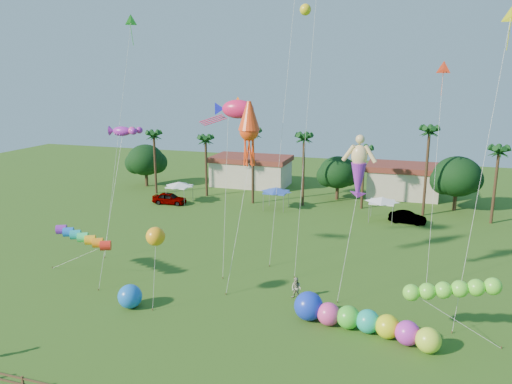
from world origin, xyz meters
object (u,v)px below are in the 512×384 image
(car_a, at_px, (169,198))
(caterpillar_inflatable, at_px, (358,320))
(spectator_b, at_px, (296,288))
(blue_ball, at_px, (130,296))
(car_b, at_px, (407,217))

(car_a, distance_m, caterpillar_inflatable, 40.67)
(spectator_b, distance_m, blue_ball, 13.31)
(spectator_b, xyz_separation_m, blue_ball, (-12.08, -5.59, 0.03))
(car_b, relative_size, spectator_b, 2.41)
(car_a, distance_m, blue_ball, 31.98)
(car_b, relative_size, blue_ball, 2.33)
(car_a, bearing_deg, spectator_b, -138.42)
(spectator_b, relative_size, caterpillar_inflatable, 0.17)
(spectator_b, height_order, blue_ball, blue_ball)
(blue_ball, bearing_deg, car_a, 112.29)
(car_a, distance_m, car_b, 32.21)
(car_b, height_order, spectator_b, spectator_b)
(car_a, bearing_deg, caterpillar_inflatable, -136.78)
(spectator_b, bearing_deg, car_b, 87.95)
(blue_ball, bearing_deg, caterpillar_inflatable, 5.86)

